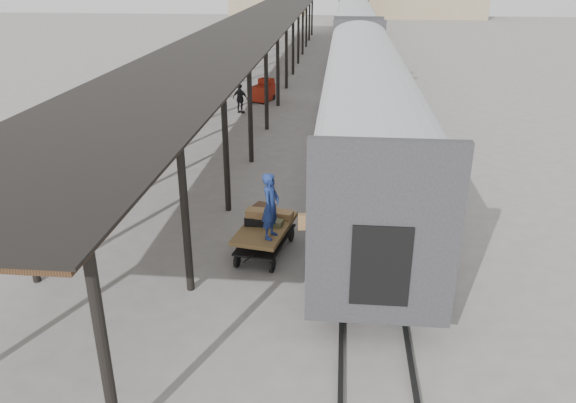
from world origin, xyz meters
The scene contains 9 objects.
ground centered at (0.00, 0.00, 0.00)m, with size 160.00×160.00×0.00m, color slate.
train centered at (3.19, 33.79, 2.69)m, with size 3.45×76.01×4.01m.
canopy centered at (-3.40, 24.00, 4.00)m, with size 4.90×64.30×4.15m.
rails centered at (3.20, 34.00, 0.06)m, with size 1.54×150.00×0.12m.
baggage_cart centered at (0.29, 0.08, 0.65)m, with size 1.67×2.59×0.86m.
suitcase_stack centered at (0.23, 0.43, 1.04)m, with size 1.33×0.97×0.45m.
luggage_tug centered at (-2.33, 19.10, 0.60)m, with size 1.35×1.69×1.30m.
porter centered at (0.54, -0.57, 1.77)m, with size 0.66×0.44×1.82m, color navy.
pedestrian centered at (-3.21, 16.10, 0.81)m, with size 0.94×0.39×1.61m, color black.
Camera 1 is at (2.28, -13.99, 7.66)m, focal length 35.00 mm.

